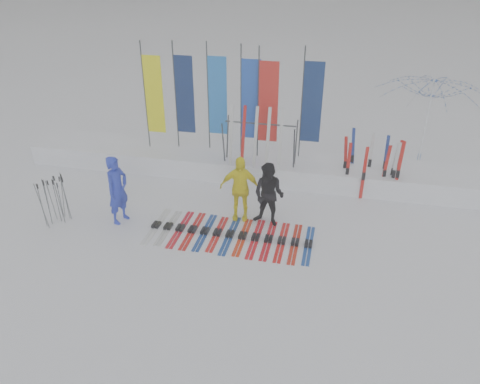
% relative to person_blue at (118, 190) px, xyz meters
% --- Properties ---
extents(ground, '(120.00, 120.00, 0.00)m').
position_rel_person_blue_xyz_m(ground, '(2.80, -1.27, -0.88)').
color(ground, white).
rests_on(ground, ground).
extents(snow_bank, '(14.00, 1.60, 0.60)m').
position_rel_person_blue_xyz_m(snow_bank, '(2.80, 3.33, -0.58)').
color(snow_bank, white).
rests_on(snow_bank, ground).
extents(person_blue, '(0.59, 0.73, 1.76)m').
position_rel_person_blue_xyz_m(person_blue, '(0.00, 0.00, 0.00)').
color(person_blue, '#2031BB').
rests_on(person_blue, ground).
extents(person_black, '(0.91, 0.78, 1.63)m').
position_rel_person_blue_xyz_m(person_black, '(3.64, 0.67, -0.06)').
color(person_black, black).
rests_on(person_black, ground).
extents(person_yellow, '(1.04, 0.53, 1.70)m').
position_rel_person_blue_xyz_m(person_yellow, '(2.89, 0.79, -0.03)').
color(person_yellow, '#FFF310').
rests_on(person_yellow, ground).
extents(tent_canopy, '(4.24, 4.27, 2.93)m').
position_rel_person_blue_xyz_m(tent_canopy, '(7.62, 4.89, 0.59)').
color(tent_canopy, white).
rests_on(tent_canopy, ground).
extents(ski_row, '(3.93, 1.70, 0.07)m').
position_rel_person_blue_xyz_m(ski_row, '(2.84, -0.07, -0.84)').
color(ski_row, silver).
rests_on(ski_row, ground).
extents(pole_cluster, '(0.46, 0.70, 1.24)m').
position_rel_person_blue_xyz_m(pole_cluster, '(-1.54, -0.39, -0.28)').
color(pole_cluster, '#595B60').
rests_on(pole_cluster, ground).
extents(feather_flags, '(5.19, 0.33, 3.20)m').
position_rel_person_blue_xyz_m(feather_flags, '(1.96, 3.54, 1.37)').
color(feather_flags, '#383A3F').
rests_on(feather_flags, ground).
extents(ski_rack, '(2.04, 0.80, 1.23)m').
position_rel_person_blue_xyz_m(ski_rack, '(2.99, 2.93, 0.51)').
color(ski_rack, '#383A3F').
rests_on(ski_rack, ground).
extents(upright_skis, '(1.50, 1.05, 1.70)m').
position_rel_person_blue_xyz_m(upright_skis, '(6.23, 2.95, -0.08)').
color(upright_skis, red).
rests_on(upright_skis, ground).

